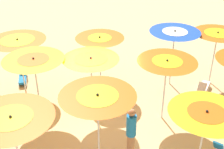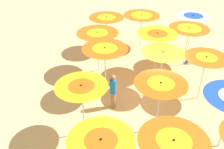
% 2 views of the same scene
% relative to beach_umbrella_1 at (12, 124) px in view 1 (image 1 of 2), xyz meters
% --- Properties ---
extents(ground, '(40.87, 40.87, 0.04)m').
position_rel_beach_umbrella_1_xyz_m(ground, '(1.97, 2.99, -2.13)').
color(ground, '#D1B57F').
extents(beach_umbrella_1, '(2.18, 2.18, 2.37)m').
position_rel_beach_umbrella_1_xyz_m(beach_umbrella_1, '(0.00, 0.00, 0.00)').
color(beach_umbrella_1, silver).
rests_on(beach_umbrella_1, ground).
extents(beach_umbrella_2, '(2.05, 2.05, 2.58)m').
position_rel_beach_umbrella_1_xyz_m(beach_umbrella_2, '(2.07, 0.75, 0.20)').
color(beach_umbrella_2, silver).
rests_on(beach_umbrella_2, ground).
extents(beach_umbrella_3, '(1.93, 1.93, 2.44)m').
position_rel_beach_umbrella_1_xyz_m(beach_umbrella_3, '(4.80, 0.37, 0.11)').
color(beach_umbrella_3, silver).
rests_on(beach_umbrella_3, ground).
extents(beach_umbrella_6, '(2.06, 2.06, 2.41)m').
position_rel_beach_umbrella_1_xyz_m(beach_umbrella_6, '(-0.28, 3.05, 0.05)').
color(beach_umbrella_6, silver).
rests_on(beach_umbrella_6, ground).
extents(beach_umbrella_7, '(1.94, 1.94, 2.34)m').
position_rel_beach_umbrella_1_xyz_m(beach_umbrella_7, '(1.59, 3.32, -0.00)').
color(beach_umbrella_7, silver).
rests_on(beach_umbrella_7, ground).
extents(beach_umbrella_8, '(1.99, 1.99, 2.38)m').
position_rel_beach_umbrella_1_xyz_m(beach_umbrella_8, '(4.13, 3.19, 0.05)').
color(beach_umbrella_8, silver).
rests_on(beach_umbrella_8, ground).
extents(beach_umbrella_11, '(2.18, 2.18, 2.34)m').
position_rel_beach_umbrella_1_xyz_m(beach_umbrella_11, '(-1.38, 4.75, -0.01)').
color(beach_umbrella_11, silver).
rests_on(beach_umbrella_11, ground).
extents(beach_umbrella_12, '(1.92, 1.92, 2.31)m').
position_rel_beach_umbrella_1_xyz_m(beach_umbrella_12, '(1.73, 5.18, -0.07)').
color(beach_umbrella_12, silver).
rests_on(beach_umbrella_12, ground).
extents(beach_umbrella_13, '(2.03, 2.03, 2.46)m').
position_rel_beach_umbrella_1_xyz_m(beach_umbrella_13, '(4.67, 5.60, 0.09)').
color(beach_umbrella_13, silver).
rests_on(beach_umbrella_13, ground).
extents(beach_umbrella_14, '(1.99, 1.99, 2.35)m').
position_rel_beach_umbrella_1_xyz_m(beach_umbrella_14, '(6.42, 5.83, -0.02)').
color(beach_umbrella_14, silver).
rests_on(beach_umbrella_14, ground).
extents(lounger_2, '(0.81, 1.24, 0.62)m').
position_rel_beach_umbrella_1_xyz_m(lounger_2, '(6.00, 5.03, -1.90)').
color(lounger_2, silver).
rests_on(lounger_2, ground).
extents(lounger_3, '(0.62, 1.22, 0.63)m').
position_rel_beach_umbrella_1_xyz_m(lounger_3, '(-1.71, 5.46, -1.91)').
color(lounger_3, silver).
rests_on(lounger_3, ground).
extents(beachgoer_0, '(0.30, 0.30, 1.73)m').
position_rel_beach_umbrella_1_xyz_m(beachgoer_0, '(2.98, 1.25, -1.20)').
color(beachgoer_0, '#A3704C').
rests_on(beachgoer_0, ground).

